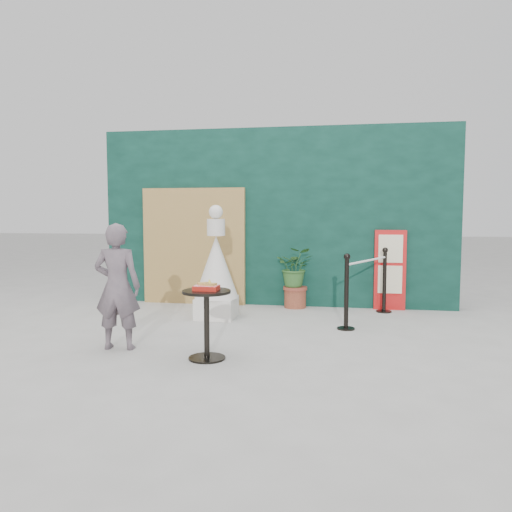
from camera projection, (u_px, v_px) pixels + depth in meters
name	position (u px, v px, depth m)	size (l,w,h in m)	color
ground	(237.00, 354.00, 5.57)	(60.00, 60.00, 0.00)	#ADAAA5
back_wall	(276.00, 217.00, 8.53)	(6.00, 0.30, 3.00)	black
bamboo_fence	(194.00, 246.00, 8.61)	(1.80, 0.08, 2.00)	tan
woman	(117.00, 286.00, 5.73)	(0.53, 0.35, 1.46)	slate
menu_board	(390.00, 270.00, 8.09)	(0.50, 0.07, 1.30)	red
statue	(216.00, 272.00, 7.45)	(0.66, 0.66, 1.69)	silver
cafe_table	(207.00, 313.00, 5.35)	(0.52, 0.52, 0.75)	black
food_basket	(207.00, 287.00, 5.32)	(0.26, 0.19, 0.11)	red
planter	(295.00, 273.00, 8.27)	(0.59, 0.52, 1.01)	#994D32
stanchion_barrier	(367.00, 287.00, 7.31)	(0.84, 1.54, 1.03)	black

